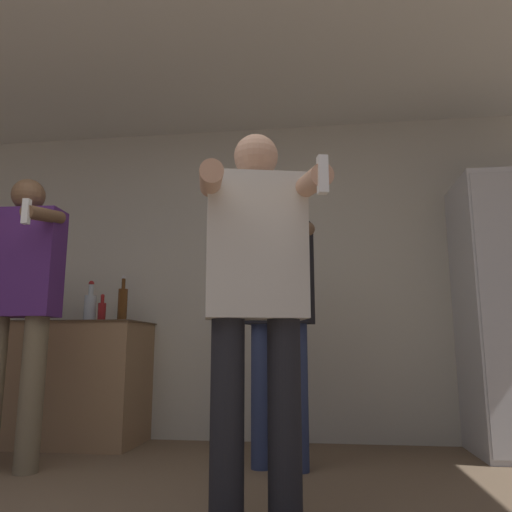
# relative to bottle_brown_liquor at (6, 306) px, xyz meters

# --- Properties ---
(wall_back) EXTENTS (7.00, 0.06, 2.55)m
(wall_back) POSITION_rel_bottle_brown_liquor_xyz_m (1.65, 0.36, 0.25)
(wall_back) COLOR beige
(wall_back) RESTS_ON ground_plane
(ceiling_slab) EXTENTS (7.00, 3.23, 0.05)m
(ceiling_slab) POSITION_rel_bottle_brown_liquor_xyz_m (1.65, -1.02, 1.55)
(ceiling_slab) COLOR silver
(ceiling_slab) RESTS_ON wall_back
(counter) EXTENTS (1.62, 0.62, 0.90)m
(counter) POSITION_rel_bottle_brown_liquor_xyz_m (0.31, 0.04, -0.58)
(counter) COLOR #997551
(counter) RESTS_ON ground_plane
(bottle_brown_liquor) EXTENTS (0.07, 0.07, 0.30)m
(bottle_brown_liquor) POSITION_rel_bottle_brown_liquor_xyz_m (0.00, 0.00, 0.00)
(bottle_brown_liquor) COLOR #563314
(bottle_brown_liquor) RESTS_ON counter
(bottle_dark_rum) EXTENTS (0.09, 0.09, 0.35)m
(bottle_dark_rum) POSITION_rel_bottle_brown_liquor_xyz_m (0.26, 0.00, 0.02)
(bottle_dark_rum) COLOR black
(bottle_dark_rum) RESTS_ON counter
(bottle_tall_gin) EXTENTS (0.09, 0.09, 0.32)m
(bottle_tall_gin) POSITION_rel_bottle_brown_liquor_xyz_m (0.70, 0.00, -0.00)
(bottle_tall_gin) COLOR silver
(bottle_tall_gin) RESTS_ON counter
(bottle_red_label) EXTENTS (0.06, 0.06, 0.21)m
(bottle_red_label) POSITION_rel_bottle_brown_liquor_xyz_m (0.80, 0.00, -0.04)
(bottle_red_label) COLOR maroon
(bottle_red_label) RESTS_ON counter
(bottle_clear_vodka) EXTENTS (0.07, 0.07, 0.35)m
(bottle_clear_vodka) POSITION_rel_bottle_brown_liquor_xyz_m (0.96, 0.00, 0.01)
(bottle_clear_vodka) COLOR #563314
(bottle_clear_vodka) RESTS_ON counter
(person_woman_foreground) EXTENTS (0.57, 0.59, 1.63)m
(person_woman_foreground) POSITION_rel_bottle_brown_liquor_xyz_m (2.19, -1.59, -0.09)
(person_woman_foreground) COLOR black
(person_woman_foreground) RESTS_ON ground_plane
(person_man_side) EXTENTS (0.53, 0.51, 1.76)m
(person_man_side) POSITION_rel_bottle_brown_liquor_xyz_m (0.64, -0.83, -0.01)
(person_man_side) COLOR #75664C
(person_man_side) RESTS_ON ground_plane
(person_spectator_back) EXTENTS (0.55, 0.57, 1.68)m
(person_spectator_back) POSITION_rel_bottle_brown_liquor_xyz_m (2.19, -0.56, -0.03)
(person_spectator_back) COLOR navy
(person_spectator_back) RESTS_ON ground_plane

